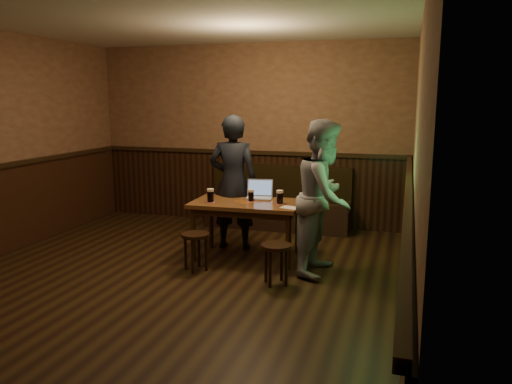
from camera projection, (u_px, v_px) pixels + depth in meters
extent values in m
cube|color=black|center=(162.00, 287.00, 5.30)|extent=(5.00, 6.00, 0.02)
cube|color=beige|center=(151.00, 9.00, 4.78)|extent=(5.00, 6.00, 0.02)
cube|color=#856044|center=(248.00, 135.00, 7.87)|extent=(5.00, 0.02, 2.80)
cube|color=#856044|center=(417.00, 165.00, 4.32)|extent=(0.02, 6.00, 2.80)
cube|color=black|center=(248.00, 188.00, 8.00)|extent=(4.98, 0.04, 1.10)
cube|color=black|center=(408.00, 258.00, 4.48)|extent=(0.04, 5.98, 1.10)
cube|color=black|center=(247.00, 152.00, 7.86)|extent=(4.98, 0.06, 0.06)
cube|color=black|center=(408.00, 195.00, 4.38)|extent=(0.06, 5.98, 0.06)
cube|color=black|center=(277.00, 214.00, 7.64)|extent=(2.20, 0.50, 0.45)
cube|color=black|center=(281.00, 181.00, 7.74)|extent=(2.20, 0.10, 0.50)
cube|color=brown|center=(247.00, 204.00, 6.14)|extent=(1.36, 0.80, 0.05)
cube|color=#33210E|center=(247.00, 209.00, 6.15)|extent=(1.24, 0.69, 0.08)
cube|color=maroon|center=(247.00, 202.00, 6.13)|extent=(0.35, 0.35, 0.00)
cylinder|color=#33210E|center=(193.00, 235.00, 6.07)|extent=(0.07, 0.07, 0.67)
cylinder|color=#33210E|center=(211.00, 223.00, 6.65)|extent=(0.07, 0.07, 0.67)
cylinder|color=#33210E|center=(288.00, 242.00, 5.76)|extent=(0.07, 0.07, 0.67)
cylinder|color=#33210E|center=(298.00, 229.00, 6.34)|extent=(0.07, 0.07, 0.67)
cylinder|color=black|center=(195.00, 235.00, 5.72)|extent=(0.36, 0.36, 0.04)
cylinder|color=black|center=(206.00, 253.00, 5.74)|extent=(0.03, 0.03, 0.42)
cylinder|color=black|center=(199.00, 249.00, 5.88)|extent=(0.03, 0.03, 0.42)
cylinder|color=black|center=(186.00, 252.00, 5.78)|extent=(0.03, 0.03, 0.42)
cylinder|color=black|center=(193.00, 256.00, 5.64)|extent=(0.03, 0.03, 0.42)
cylinder|color=black|center=(276.00, 246.00, 5.29)|extent=(0.40, 0.40, 0.04)
cylinder|color=black|center=(286.00, 267.00, 5.26)|extent=(0.03, 0.03, 0.42)
cylinder|color=black|center=(282.00, 262.00, 5.43)|extent=(0.03, 0.03, 0.42)
cylinder|color=black|center=(266.00, 263.00, 5.39)|extent=(0.03, 0.03, 0.42)
cylinder|color=black|center=(270.00, 268.00, 5.22)|extent=(0.03, 0.03, 0.42)
cylinder|color=#AB1533|center=(211.00, 202.00, 6.10)|extent=(0.11, 0.11, 0.00)
cylinder|color=silver|center=(211.00, 202.00, 6.10)|extent=(0.09, 0.09, 0.00)
cylinder|color=black|center=(210.00, 196.00, 6.09)|extent=(0.08, 0.08, 0.13)
cylinder|color=beige|center=(210.00, 190.00, 6.07)|extent=(0.08, 0.08, 0.03)
cylinder|color=#AB1533|center=(251.00, 201.00, 6.16)|extent=(0.10, 0.10, 0.00)
cylinder|color=silver|center=(251.00, 201.00, 6.16)|extent=(0.08, 0.08, 0.00)
cylinder|color=black|center=(251.00, 196.00, 6.15)|extent=(0.07, 0.07, 0.11)
cylinder|color=beige|center=(251.00, 191.00, 6.13)|extent=(0.07, 0.07, 0.03)
cylinder|color=#AB1533|center=(280.00, 204.00, 6.02)|extent=(0.11, 0.11, 0.00)
cylinder|color=silver|center=(280.00, 203.00, 6.01)|extent=(0.09, 0.09, 0.00)
cylinder|color=black|center=(280.00, 198.00, 6.00)|extent=(0.08, 0.08, 0.13)
cylinder|color=beige|center=(280.00, 191.00, 5.99)|extent=(0.08, 0.08, 0.03)
cube|color=silver|center=(259.00, 198.00, 6.30)|extent=(0.36, 0.28, 0.02)
cube|color=#B2B2B7|center=(259.00, 197.00, 6.30)|extent=(0.32, 0.22, 0.00)
cube|color=silver|center=(260.00, 187.00, 6.39)|extent=(0.34, 0.12, 0.22)
cube|color=#54729D|center=(260.00, 188.00, 6.38)|extent=(0.30, 0.10, 0.18)
cube|color=silver|center=(290.00, 208.00, 5.79)|extent=(0.25, 0.21, 0.00)
imported|color=black|center=(233.00, 183.00, 6.51)|extent=(0.69, 0.49, 1.77)
imported|color=gray|center=(325.00, 197.00, 5.60)|extent=(0.76, 0.92, 1.74)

